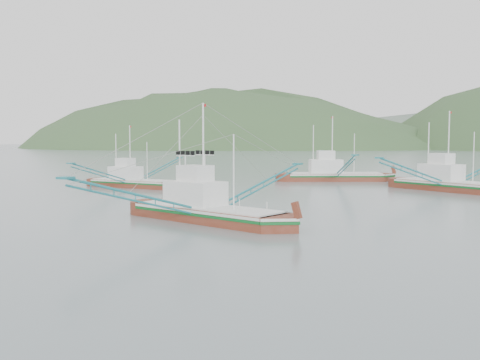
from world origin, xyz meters
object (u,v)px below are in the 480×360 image
at_px(bg_boat_right, 451,173).
at_px(bg_boat_left, 132,178).
at_px(bg_boat_far, 334,167).
at_px(main_boat, 206,197).

distance_m(bg_boat_right, bg_boat_left, 42.75).
xyz_separation_m(bg_boat_right, bg_boat_far, (-17.90, 10.60, -0.06)).
xyz_separation_m(main_boat, bg_boat_left, (-24.05, 23.42, -0.72)).
relative_size(bg_boat_right, bg_boat_left, 1.10).
bearing_deg(bg_boat_left, bg_boat_far, 48.56).
height_order(bg_boat_left, bg_boat_far, bg_boat_far).
distance_m(main_boat, bg_boat_right, 39.40).
bearing_deg(bg_boat_far, bg_boat_left, -160.36).
bearing_deg(bg_boat_right, bg_boat_left, -131.90).
height_order(main_boat, bg_boat_left, main_boat).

